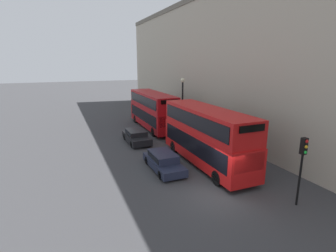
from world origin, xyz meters
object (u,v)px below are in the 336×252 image
pedestrian (195,129)px  traffic_light (303,158)px  bus_second_in_queue (153,109)px  car_hatchback (136,136)px  car_dark_sedan (163,161)px  bus_leading (206,134)px

pedestrian → traffic_light: bearing=-95.4°
bus_second_in_queue → traffic_light: 19.55m
bus_second_in_queue → traffic_light: bus_second_in_queue is taller
car_hatchback → traffic_light: 15.63m
bus_second_in_queue → car_hatchback: size_ratio=2.39×
car_dark_sedan → pedestrian: pedestrian is taller
car_dark_sedan → car_hatchback: car_dark_sedan is taller
bus_second_in_queue → bus_leading: bearing=-90.0°
bus_second_in_queue → car_hatchback: bus_second_in_queue is taller
bus_second_in_queue → traffic_light: (1.64, -19.48, 0.46)m
traffic_light → car_dark_sedan: bearing=124.2°
car_dark_sedan → car_hatchback: bearing=90.0°
bus_leading → pedestrian: (3.00, 7.25, -1.64)m
bus_leading → car_dark_sedan: bus_leading is taller
car_dark_sedan → pedestrian: bearing=47.6°
bus_second_in_queue → pedestrian: 6.07m
car_hatchback → traffic_light: size_ratio=1.10×
bus_leading → bus_second_in_queue: bus_leading is taller
traffic_light → bus_second_in_queue: bearing=94.8°
car_hatchback → car_dark_sedan: bearing=-90.0°
car_dark_sedan → car_hatchback: (-0.00, 7.22, -0.02)m
car_hatchback → traffic_light: bearing=-71.0°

